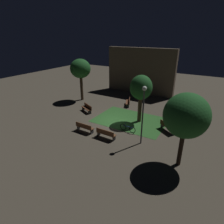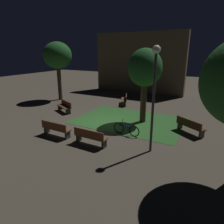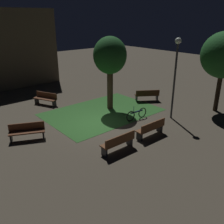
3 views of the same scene
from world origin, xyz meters
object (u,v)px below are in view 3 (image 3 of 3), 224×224
Objects in this scene: tree_lawn_side at (110,57)px; bench_back_row at (119,142)px; bicycle at (137,114)px; tree_back_left at (224,55)px; bench_by_lamp at (46,98)px; bench_corner at (27,131)px; bench_near_trees at (151,128)px; bench_front_right at (147,95)px; lamp_post_path_center at (176,66)px.

bench_back_row is at bearing -126.40° from tree_lawn_side.
bicycle is (-0.04, -2.60, -3.23)m from tree_lawn_side.
bicycle is (-5.19, 2.45, -3.38)m from tree_back_left.
bench_by_lamp is 1.00× the size of bench_corner.
bench_near_trees is 0.99× the size of bench_corner.
bench_front_right is 5.83m from tree_back_left.
tree_back_left is at bearing -19.83° from lamp_post_path_center.
tree_back_left is (8.62, -0.35, 3.24)m from bench_back_row.
tree_back_left is (11.43, -4.33, 3.24)m from bench_corner.
bench_corner is 9.13m from lamp_post_path_center.
tree_lawn_side is at bearing 115.25° from lamp_post_path_center.
bench_near_trees is at bearing 176.81° from tree_back_left.
bicycle is at bearing -90.98° from tree_lawn_side.
bicycle is at bearing -16.76° from bench_corner.
tree_back_left reaches higher than bicycle.
bench_by_lamp is 6.93m from bicycle.
lamp_post_path_center reaches higher than bench_front_right.
bench_by_lamp is at bearing 103.03° from bench_near_trees.
bench_corner is 12.64m from tree_back_left.
bench_near_trees is 8.56m from bench_by_lamp.
bench_back_row is 8.35m from bench_by_lamp.
bench_corner is (-3.23, -4.36, 0.00)m from bench_by_lamp.
bench_near_trees is 5.74m from tree_lawn_side.
bench_corner is 1.11× the size of bicycle.
bench_back_row is 4.88m from bench_corner.
bench_near_trees is 0.98× the size of bench_by_lamp.
lamp_post_path_center is (1.82, -3.85, -0.27)m from tree_lawn_side.
bench_back_row and bench_by_lamp have the same top height.
tree_lawn_side reaches higher than bicycle.
bench_near_trees is 5.89m from bench_front_right.
bench_corner and bench_front_right have the same top height.
bench_front_right is 0.34× the size of tree_back_left.
bicycle is (1.07, 2.10, -0.14)m from bench_near_trees.
tree_back_left is 3.56m from lamp_post_path_center.
bicycle reaches higher than bench_corner.
bench_back_row is 2.35m from bench_near_trees.
tree_back_left reaches higher than bench_by_lamp.
bench_near_trees is 2.37m from bicycle.
bench_by_lamp is 0.38× the size of tree_lawn_side.
bench_near_trees is (2.35, 0.00, 0.00)m from bench_back_row.
bench_by_lamp and bench_front_right have the same top height.
lamp_post_path_center reaches higher than bench_back_row.
lamp_post_path_center is at bearing -64.75° from tree_lawn_side.
tree_back_left reaches higher than bench_front_right.
bench_back_row is at bearing -148.40° from bench_front_right.
tree_lawn_side is 0.94× the size of tree_back_left.
bench_front_right is 1.07× the size of bicycle.
bench_back_row is at bearing 177.68° from tree_back_left.
bench_corner is at bearing -179.50° from bench_front_right.
bench_back_row is 0.35× the size of tree_back_left.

